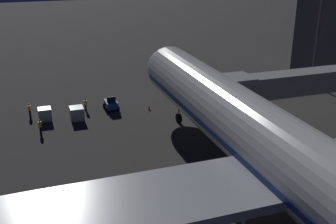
% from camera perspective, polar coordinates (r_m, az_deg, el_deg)
% --- Properties ---
extents(ground_plane, '(320.00, 320.00, 0.00)m').
position_cam_1_polar(ground_plane, '(38.25, 10.74, -10.93)').
color(ground_plane, '#383533').
extents(airliner_at_gate, '(49.27, 62.82, 19.77)m').
position_cam_1_polar(airliner_at_gate, '(30.09, 18.45, -8.09)').
color(airliner_at_gate, silver).
rests_on(airliner_at_gate, ground_plane).
extents(jet_bridge, '(22.21, 3.40, 7.58)m').
position_cam_1_polar(jet_bridge, '(49.76, 17.40, 3.86)').
color(jet_bridge, '#9E9E99').
rests_on(jet_bridge, ground_plane).
extents(apron_floodlight_mast, '(2.90, 0.50, 16.89)m').
position_cam_1_polar(apron_floodlight_mast, '(68.13, 20.11, 11.41)').
color(apron_floodlight_mast, '#59595E').
rests_on(apron_floodlight_mast, ground_plane).
extents(baggage_tug_spare, '(1.86, 2.38, 1.95)m').
position_cam_1_polar(baggage_tug_spare, '(56.45, -7.86, 1.06)').
color(baggage_tug_spare, '#234C9E').
rests_on(baggage_tug_spare, ground_plane).
extents(baggage_container_mid_row, '(1.60, 1.58, 1.62)m').
position_cam_1_polar(baggage_container_mid_row, '(54.74, -16.61, -0.29)').
color(baggage_container_mid_row, '#B7BABF').
rests_on(baggage_container_mid_row, ground_plane).
extents(baggage_container_far_row, '(1.69, 1.85, 1.64)m').
position_cam_1_polar(baggage_container_far_row, '(53.98, -12.47, -0.18)').
color(baggage_container_far_row, '#B7BABF').
rests_on(baggage_container_far_row, ground_plane).
extents(ground_crew_by_belt_loader, '(0.40, 0.40, 1.77)m').
position_cam_1_polar(ground_crew_by_belt_loader, '(50.86, -17.21, -1.84)').
color(ground_crew_by_belt_loader, black).
rests_on(ground_crew_by_belt_loader, ground_plane).
extents(ground_crew_under_port_wing, '(0.40, 0.40, 1.76)m').
position_cam_1_polar(ground_crew_under_port_wing, '(56.59, -11.32, 1.10)').
color(ground_crew_under_port_wing, black).
rests_on(ground_crew_under_port_wing, ground_plane).
extents(ground_crew_by_tug, '(0.40, 0.40, 1.77)m').
position_cam_1_polar(ground_crew_by_tug, '(56.49, -18.55, 0.34)').
color(ground_crew_by_tug, black).
rests_on(ground_crew_by_tug, ground_plane).
extents(traffic_cone_nose_port, '(0.36, 0.36, 0.55)m').
position_cam_1_polar(traffic_cone_nose_port, '(57.39, 1.61, 1.07)').
color(traffic_cone_nose_port, orange).
rests_on(traffic_cone_nose_port, ground_plane).
extents(traffic_cone_nose_starboard, '(0.36, 0.36, 0.55)m').
position_cam_1_polar(traffic_cone_nose_starboard, '(56.07, -2.60, 0.55)').
color(traffic_cone_nose_starboard, orange).
rests_on(traffic_cone_nose_starboard, ground_plane).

